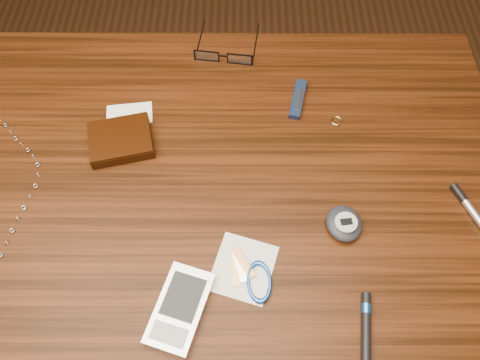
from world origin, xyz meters
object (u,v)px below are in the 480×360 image
(wallet_and_card, at_px, (121,139))
(pedometer, at_px, (344,223))
(silver_pen, at_px, (476,217))
(eyeglasses, at_px, (224,55))
(notepad_keys, at_px, (251,275))
(desk, at_px, (213,212))
(pocket_knife, at_px, (298,99))
(pda_phone, at_px, (180,308))

(wallet_and_card, xyz_separation_m, pedometer, (0.36, -0.15, 0.00))
(pedometer, relative_size, silver_pen, 0.49)
(eyeglasses, height_order, pedometer, same)
(wallet_and_card, distance_m, pedometer, 0.39)
(notepad_keys, relative_size, silver_pen, 0.83)
(wallet_and_card, distance_m, silver_pen, 0.59)
(notepad_keys, bearing_deg, desk, 113.37)
(pedometer, xyz_separation_m, pocket_knife, (-0.05, 0.25, -0.01))
(wallet_and_card, height_order, pedometer, pedometer)
(pedometer, bearing_deg, desk, 160.40)
(pda_phone, relative_size, pocket_knife, 1.49)
(eyeglasses, distance_m, pedometer, 0.40)
(eyeglasses, distance_m, silver_pen, 0.52)
(desk, bearing_deg, pedometer, -19.60)
(desk, xyz_separation_m, eyeglasses, (0.02, 0.28, 0.11))
(pocket_knife, bearing_deg, pedometer, -77.58)
(notepad_keys, xyz_separation_m, silver_pen, (0.35, 0.09, 0.00))
(desk, height_order, silver_pen, silver_pen)
(wallet_and_card, bearing_deg, eyeglasses, 49.15)
(pocket_knife, relative_size, silver_pen, 0.64)
(silver_pen, bearing_deg, desk, 171.83)
(eyeglasses, xyz_separation_m, notepad_keys, (0.05, -0.43, -0.01))
(pocket_knife, bearing_deg, desk, -131.14)
(wallet_and_card, relative_size, pedometer, 2.14)
(notepad_keys, distance_m, pocket_knife, 0.34)
(wallet_and_card, height_order, eyeglasses, eyeglasses)
(desk, height_order, wallet_and_card, wallet_and_card)
(eyeglasses, relative_size, notepad_keys, 1.12)
(notepad_keys, bearing_deg, pocket_knife, 75.23)
(pocket_knife, bearing_deg, silver_pen, -41.82)
(desk, relative_size, notepad_keys, 8.68)
(pda_phone, xyz_separation_m, pocket_knife, (0.19, 0.38, -0.00))
(pda_phone, distance_m, pedometer, 0.27)
(wallet_and_card, height_order, notepad_keys, wallet_and_card)
(pda_phone, bearing_deg, desk, 80.70)
(eyeglasses, bearing_deg, notepad_keys, -83.46)
(silver_pen, bearing_deg, pocket_knife, 138.18)
(pedometer, bearing_deg, wallet_and_card, 156.78)
(pedometer, relative_size, notepad_keys, 0.59)
(pedometer, xyz_separation_m, notepad_keys, (-0.14, -0.08, -0.01))
(eyeglasses, distance_m, pda_phone, 0.48)
(pda_phone, bearing_deg, notepad_keys, 26.63)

